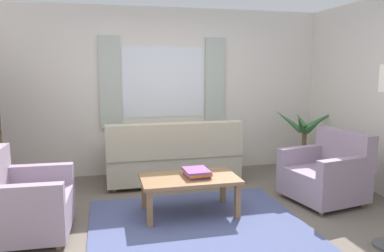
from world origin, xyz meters
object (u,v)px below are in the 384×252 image
Objects in this scene: potted_plant at (305,147)px; couch at (173,158)px; armchair_right at (327,174)px; coffee_table at (189,182)px; book_stack_on_table at (197,173)px; armchair_left at (21,203)px.

couch is at bearing -177.41° from potted_plant.
coffee_table is at bearing -100.02° from armchair_right.
coffee_table is at bearing -177.14° from book_stack_on_table.
coffee_table is (1.75, 0.19, 0.03)m from armchair_left.
armchair_right is (1.75, -1.20, -0.01)m from couch.
armchair_left and armchair_right have the same top height.
couch is 5.64× the size of book_stack_on_table.
coffee_table is at bearing -149.33° from potted_plant.
armchair_right is 1.37m from potted_plant.
book_stack_on_table is 2.51m from potted_plant.
potted_plant is (2.22, 1.32, 0.02)m from coffee_table.
armchair_left is 3.54m from armchair_right.
potted_plant is at bearing -67.15° from armchair_left.
coffee_table is 2.58m from potted_plant.
couch is 1.75× the size of potted_plant.
book_stack_on_table is 0.31× the size of potted_plant.
book_stack_on_table is at bearing -100.14° from armchair_right.
armchair_left is 1.76m from coffee_table.
armchair_left is at bearing -159.18° from potted_plant.
potted_plant reaches higher than armchair_left.
armchair_right is 0.90× the size of potted_plant.
coffee_table is 0.14m from book_stack_on_table.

